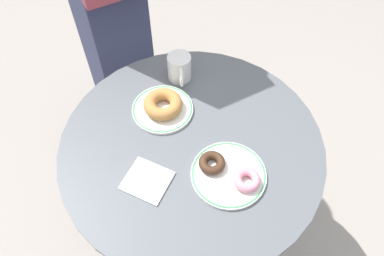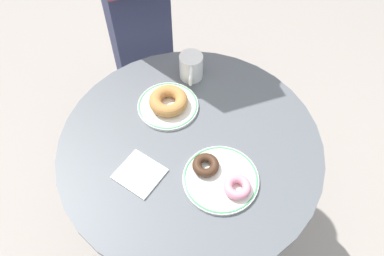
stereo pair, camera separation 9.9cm
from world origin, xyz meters
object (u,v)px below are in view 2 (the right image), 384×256
object	(u,v)px
plate_left	(168,106)
donut_pink_frosted	(237,187)
donut_chocolate	(206,165)
paper_napkin	(140,174)
donut_old_fashioned	(168,101)
plate_right	(221,179)
coffee_mug	(191,67)
cafe_table	(190,179)

from	to	relation	value
plate_left	donut_pink_frosted	distance (m)	0.36
donut_chocolate	paper_napkin	bearing A→B (deg)	-128.45
donut_old_fashioned	paper_napkin	xyz separation A→B (m)	(0.13, -0.22, -0.03)
donut_pink_frosted	plate_right	bearing A→B (deg)	-171.50
plate_left	plate_right	world-z (taller)	same
plate_left	paper_napkin	xyz separation A→B (m)	(0.13, -0.22, -0.00)
donut_pink_frosted	paper_napkin	xyz separation A→B (m)	(-0.22, -0.16, -0.02)
plate_right	donut_chocolate	distance (m)	0.06
paper_napkin	coffee_mug	size ratio (longest dim) A/B	1.21
plate_left	paper_napkin	world-z (taller)	plate_left
coffee_mug	donut_chocolate	bearing A→B (deg)	-36.66
plate_right	paper_napkin	size ratio (longest dim) A/B	1.76
donut_pink_frosted	paper_napkin	distance (m)	0.27
donut_chocolate	coffee_mug	bearing A→B (deg)	143.34
cafe_table	donut_pink_frosted	distance (m)	0.33
donut_old_fashioned	donut_pink_frosted	bearing A→B (deg)	-9.59
donut_pink_frosted	coffee_mug	bearing A→B (deg)	153.08
donut_pink_frosted	donut_chocolate	distance (m)	0.11
cafe_table	plate_left	world-z (taller)	plate_left
plate_left	coffee_mug	world-z (taller)	coffee_mug
cafe_table	paper_napkin	size ratio (longest dim) A/B	6.55
plate_left	plate_right	size ratio (longest dim) A/B	0.91
cafe_table	coffee_mug	world-z (taller)	coffee_mug
donut_old_fashioned	donut_pink_frosted	size ratio (longest dim) A/B	1.61
paper_napkin	coffee_mug	world-z (taller)	coffee_mug
cafe_table	plate_left	bearing A→B (deg)	164.25
donut_old_fashioned	donut_pink_frosted	distance (m)	0.35
donut_chocolate	plate_right	bearing A→B (deg)	7.64
cafe_table	plate_right	distance (m)	0.28
donut_chocolate	plate_left	bearing A→B (deg)	163.55
donut_pink_frosted	paper_napkin	world-z (taller)	donut_pink_frosted
plate_right	cafe_table	bearing A→B (deg)	171.15
plate_left	donut_chocolate	xyz separation A→B (m)	(0.25, -0.07, 0.02)
donut_chocolate	coffee_mug	size ratio (longest dim) A/B	0.76
donut_pink_frosted	coffee_mug	distance (m)	0.45
cafe_table	donut_old_fashioned	xyz separation A→B (m)	(-0.15, 0.04, 0.26)
paper_napkin	donut_old_fashioned	bearing A→B (deg)	119.98
donut_old_fashioned	donut_chocolate	xyz separation A→B (m)	(0.24, -0.07, -0.01)
donut_chocolate	paper_napkin	xyz separation A→B (m)	(-0.12, -0.15, -0.02)
donut_old_fashioned	coffee_mug	xyz separation A→B (m)	(-0.05, 0.14, 0.01)
plate_left	donut_old_fashioned	size ratio (longest dim) A/B	1.59
plate_right	coffee_mug	distance (m)	0.40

